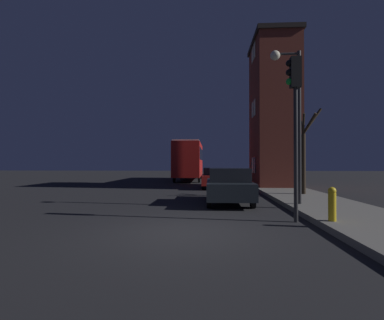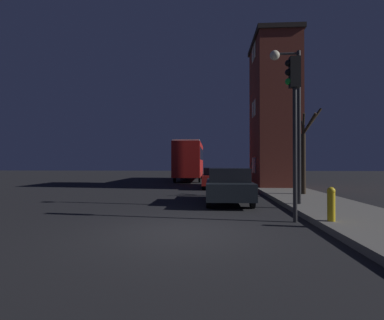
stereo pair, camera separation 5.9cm
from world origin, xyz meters
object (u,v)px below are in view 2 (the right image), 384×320
traffic_light (294,104)px  car_near_lane (228,185)px  bus (190,158)px  bare_tree (305,152)px  streetlamp (291,102)px  fire_hydrant (331,203)px  car_mid_lane (216,177)px

traffic_light → car_near_lane: bearing=112.6°
bus → traffic_light: bearing=-77.7°
traffic_light → bus: size_ratio=0.50×
bare_tree → car_near_lane: 4.85m
bare_tree → car_near_lane: size_ratio=0.96×
bare_tree → bus: bearing=115.4°
traffic_light → streetlamp: bearing=76.7°
traffic_light → fire_hydrant: (0.78, -0.71, -2.79)m
traffic_light → bare_tree: 6.93m
bus → car_near_lane: size_ratio=2.15×
bus → fire_hydrant: bus is taller
car_near_lane → car_mid_lane: (-0.41, 7.93, -0.05)m
bare_tree → car_near_lane: bearing=-148.7°
streetlamp → bus: (-5.19, 18.14, -1.82)m
traffic_light → car_mid_lane: bearing=99.9°
traffic_light → car_near_lane: (-1.68, 4.04, -2.66)m
bare_tree → car_mid_lane: bare_tree is taller
traffic_light → car_mid_lane: traffic_light is taller
traffic_light → bus: 21.36m
bus → car_mid_lane: bus is taller
car_near_lane → car_mid_lane: bearing=93.0°
bus → bare_tree: bearing=-64.6°
bare_tree → car_near_lane: bare_tree is taller
car_near_lane → car_mid_lane: size_ratio=0.99×
car_near_lane → traffic_light: bearing=-67.4°
traffic_light → bare_tree: bearing=70.5°
bare_tree → car_mid_lane: size_ratio=0.96×
streetlamp → bare_tree: streetlamp is taller
bare_tree → bus: 15.93m
bare_tree → bus: size_ratio=0.45×
streetlamp → bus: size_ratio=0.61×
traffic_light → bus: bearing=102.3°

